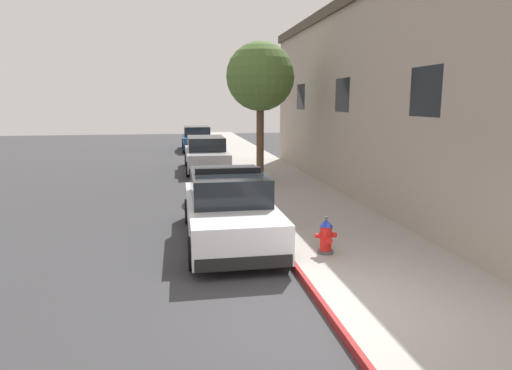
% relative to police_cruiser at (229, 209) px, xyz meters
% --- Properties ---
extents(ground_plane, '(29.54, 60.00, 0.20)m').
position_rel_police_cruiser_xyz_m(ground_plane, '(-3.33, 6.13, -0.84)').
color(ground_plane, '#353538').
extents(sidewalk_pavement, '(3.24, 60.00, 0.14)m').
position_rel_police_cruiser_xyz_m(sidewalk_pavement, '(2.67, 6.13, -0.68)').
color(sidewalk_pavement, '#9E9991').
rests_on(sidewalk_pavement, ground).
extents(curb_painted_edge, '(0.08, 60.00, 0.14)m').
position_rel_police_cruiser_xyz_m(curb_painted_edge, '(1.01, 6.13, -0.68)').
color(curb_painted_edge, maroon).
rests_on(curb_painted_edge, ground).
extents(storefront_building, '(5.77, 18.55, 6.48)m').
position_rel_police_cruiser_xyz_m(storefront_building, '(7.06, 4.48, 2.50)').
color(storefront_building, gray).
rests_on(storefront_building, ground).
extents(police_cruiser, '(1.94, 4.84, 1.68)m').
position_rel_police_cruiser_xyz_m(police_cruiser, '(0.00, 0.00, 0.00)').
color(police_cruiser, white).
rests_on(police_cruiser, ground).
extents(parked_car_silver_ahead, '(1.94, 4.84, 1.56)m').
position_rel_police_cruiser_xyz_m(parked_car_silver_ahead, '(0.19, 10.98, -0.00)').
color(parked_car_silver_ahead, '#B2B5BA').
rests_on(parked_car_silver_ahead, ground).
extents(parked_car_dark_far, '(1.94, 4.84, 1.56)m').
position_rel_police_cruiser_xyz_m(parked_car_dark_far, '(0.16, 20.22, -0.00)').
color(parked_car_dark_far, navy).
rests_on(parked_car_dark_far, ground).
extents(fire_hydrant, '(0.44, 0.40, 0.76)m').
position_rel_police_cruiser_xyz_m(fire_hydrant, '(1.77, -1.64, -0.26)').
color(fire_hydrant, '#4C4C51').
rests_on(fire_hydrant, sidewalk_pavement).
extents(street_tree, '(2.53, 2.53, 5.20)m').
position_rel_police_cruiser_xyz_m(street_tree, '(1.98, 6.86, 3.29)').
color(street_tree, brown).
rests_on(street_tree, sidewalk_pavement).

